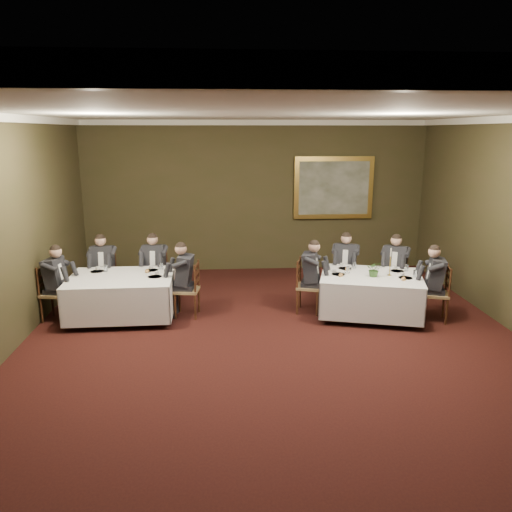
{
  "coord_description": "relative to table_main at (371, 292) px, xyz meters",
  "views": [
    {
      "loc": [
        -0.81,
        -6.67,
        3.25
      ],
      "look_at": [
        -0.23,
        1.68,
        1.15
      ],
      "focal_mm": 35.0,
      "sensor_mm": 36.0,
      "label": 1
    }
  ],
  "objects": [
    {
      "name": "centerpiece",
      "position": [
        0.02,
        -0.09,
        0.46
      ],
      "size": [
        0.32,
        0.29,
        0.29
      ],
      "primitive_type": "imported",
      "rotation": [
        0.0,
        0.0,
        -0.3
      ],
      "color": "#2D5926",
      "rests_on": "table_main"
    },
    {
      "name": "table_second",
      "position": [
        -4.44,
        0.22,
        0.0
      ],
      "size": [
        1.85,
        1.42,
        0.67
      ],
      "rotation": [
        0.0,
        0.0,
        0.02
      ],
      "color": "black",
      "rests_on": "ground"
    },
    {
      "name": "candlestick",
      "position": [
        0.31,
        -0.04,
        0.5
      ],
      "size": [
        0.07,
        0.07,
        0.51
      ],
      "color": "gold",
      "rests_on": "table_main"
    },
    {
      "name": "diner_main_endright",
      "position": [
        1.07,
        -0.29,
        0.06
      ],
      "size": [
        0.57,
        0.52,
        1.35
      ],
      "rotation": [
        0.0,
        0.0,
        1.29
      ],
      "color": "black",
      "rests_on": "chair_main_endright"
    },
    {
      "name": "diner_sec_endleft",
      "position": [
        -5.58,
        0.2,
        0.06
      ],
      "size": [
        0.54,
        0.48,
        1.35
      ],
      "rotation": [
        0.0,
        0.0,
        -1.75
      ],
      "color": "black",
      "rests_on": "chair_sec_endleft"
    },
    {
      "name": "diner_sec_endright",
      "position": [
        -3.29,
        0.24,
        0.06
      ],
      "size": [
        0.53,
        0.46,
        1.35
      ],
      "rotation": [
        0.0,
        0.0,
        1.44
      ],
      "color": "black",
      "rests_on": "chair_sec_endright"
    },
    {
      "name": "chair_sec_endright",
      "position": [
        -3.28,
        0.24,
        -0.17
      ],
      "size": [
        0.47,
        0.49,
        1.0
      ],
      "rotation": [
        0.0,
        0.0,
        1.44
      ],
      "color": "olive",
      "rests_on": "ground"
    },
    {
      "name": "back_wall",
      "position": [
        -1.84,
        3.32,
        1.3
      ],
      "size": [
        8.0,
        0.1,
        3.5
      ],
      "primitive_type": "cube",
      "color": "#37351B",
      "rests_on": "ground"
    },
    {
      "name": "ground",
      "position": [
        -1.84,
        -1.68,
        -0.45
      ],
      "size": [
        10.0,
        10.0,
        0.0
      ],
      "primitive_type": "plane",
      "color": "black",
      "rests_on": "ground"
    },
    {
      "name": "chair_main_backleft",
      "position": [
        -0.22,
        1.0,
        -0.17
      ],
      "size": [
        0.55,
        0.54,
        1.0
      ],
      "rotation": [
        0.0,
        0.0,
        2.83
      ],
      "color": "olive",
      "rests_on": "ground"
    },
    {
      "name": "ceiling",
      "position": [
        -1.84,
        -1.68,
        3.05
      ],
      "size": [
        8.0,
        10.0,
        0.1
      ],
      "primitive_type": "cube",
      "color": "silver",
      "rests_on": "back_wall"
    },
    {
      "name": "chair_main_endleft",
      "position": [
        -1.08,
        0.29,
        -0.17
      ],
      "size": [
        0.53,
        0.54,
        1.0
      ],
      "rotation": [
        0.0,
        0.0,
        -1.86
      ],
      "color": "olive",
      "rests_on": "ground"
    },
    {
      "name": "chair_main_backright",
      "position": [
        0.7,
        0.75,
        -0.17
      ],
      "size": [
        0.59,
        0.58,
        1.0
      ],
      "rotation": [
        0.0,
        0.0,
        2.63
      ],
      "color": "olive",
      "rests_on": "ground"
    },
    {
      "name": "table_main",
      "position": [
        0.0,
        0.0,
        0.0
      ],
      "size": [
        2.06,
        1.76,
        0.67
      ],
      "rotation": [
        0.0,
        0.0,
        -0.26
      ],
      "color": "black",
      "rests_on": "ground"
    },
    {
      "name": "diner_sec_backright",
      "position": [
        -3.96,
        1.15,
        0.06
      ],
      "size": [
        0.45,
        0.52,
        1.35
      ],
      "rotation": [
        0.0,
        0.0,
        3.02
      ],
      "color": "black",
      "rests_on": "chair_sec_backright"
    },
    {
      "name": "front_wall",
      "position": [
        -1.84,
        -6.68,
        1.3
      ],
      "size": [
        8.0,
        0.1,
        3.5
      ],
      "primitive_type": "cube",
      "color": "#37351B",
      "rests_on": "ground"
    },
    {
      "name": "crown_molding",
      "position": [
        -1.84,
        -1.68,
        2.99
      ],
      "size": [
        8.0,
        10.0,
        0.12
      ],
      "color": "white",
      "rests_on": "back_wall"
    },
    {
      "name": "chair_main_endright",
      "position": [
        1.08,
        -0.29,
        -0.17
      ],
      "size": [
        0.53,
        0.54,
        1.0
      ],
      "rotation": [
        0.0,
        0.0,
        1.29
      ],
      "color": "olive",
      "rests_on": "ground"
    },
    {
      "name": "diner_main_backright",
      "position": [
        0.69,
        0.74,
        0.06
      ],
      "size": [
        0.58,
        0.61,
        1.35
      ],
      "rotation": [
        0.0,
        0.0,
        2.63
      ],
      "color": "black",
      "rests_on": "chair_main_backright"
    },
    {
      "name": "chair_sec_backright",
      "position": [
        -3.96,
        1.17,
        -0.17
      ],
      "size": [
        0.49,
        0.47,
        1.0
      ],
      "rotation": [
        0.0,
        0.0,
        3.02
      ],
      "color": "olive",
      "rests_on": "ground"
    },
    {
      "name": "place_setting_table_main",
      "position": [
        -0.31,
        0.51,
        0.35
      ],
      "size": [
        0.33,
        0.31,
        0.14
      ],
      "color": "white",
      "rests_on": "table_main"
    },
    {
      "name": "chair_sec_backleft",
      "position": [
        -4.94,
        1.15,
        -0.17
      ],
      "size": [
        0.45,
        0.43,
        1.0
      ],
      "rotation": [
        0.0,
        0.0,
        3.13
      ],
      "color": "olive",
      "rests_on": "ground"
    },
    {
      "name": "diner_main_backleft",
      "position": [
        -0.23,
        0.99,
        0.06
      ],
      "size": [
        0.53,
        0.58,
        1.35
      ],
      "rotation": [
        0.0,
        0.0,
        2.83
      ],
      "color": "black",
      "rests_on": "chair_main_backleft"
    },
    {
      "name": "painting",
      "position": [
        -0.0,
        3.26,
        1.51
      ],
      "size": [
        1.87,
        0.09,
        1.46
      ],
      "color": "gold",
      "rests_on": "back_wall"
    },
    {
      "name": "diner_sec_backleft",
      "position": [
        -4.94,
        1.14,
        0.06
      ],
      "size": [
        0.42,
        0.49,
        1.35
      ],
      "rotation": [
        0.0,
        0.0,
        3.13
      ],
      "color": "black",
      "rests_on": "chair_sec_backleft"
    },
    {
      "name": "place_setting_table_second",
      "position": [
        -4.88,
        0.62,
        0.35
      ],
      "size": [
        0.33,
        0.31,
        0.14
      ],
      "color": "white",
      "rests_on": "table_second"
    },
    {
      "name": "chair_sec_endleft",
      "position": [
        -5.59,
        0.2,
        -0.17
      ],
      "size": [
        0.49,
        0.51,
        1.0
      ],
      "rotation": [
        0.0,
        0.0,
        -1.75
      ],
      "color": "olive",
      "rests_on": "ground"
    },
    {
      "name": "diner_main_endleft",
      "position": [
        -1.07,
        0.29,
        0.06
      ],
      "size": [
        0.57,
        0.52,
        1.35
      ],
      "rotation": [
        0.0,
        0.0,
        -1.86
      ],
      "color": "black",
      "rests_on": "chair_main_endleft"
    }
  ]
}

